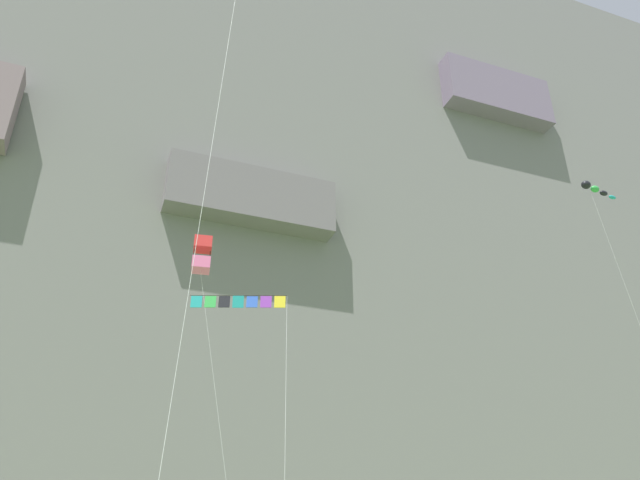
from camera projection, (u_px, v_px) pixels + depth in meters
cliff_face at (224, 205)px, 75.70m from camera, size 180.00×27.38×83.14m
kite_windsock_far_left at (595, 190)px, 47.13m from camera, size 3.52×2.31×28.01m
kite_banner_upper_mid at (240, 308)px, 27.60m from camera, size 3.96×4.86×12.96m
kite_box_high_center at (202, 255)px, 34.78m from camera, size 3.37×3.00×18.60m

